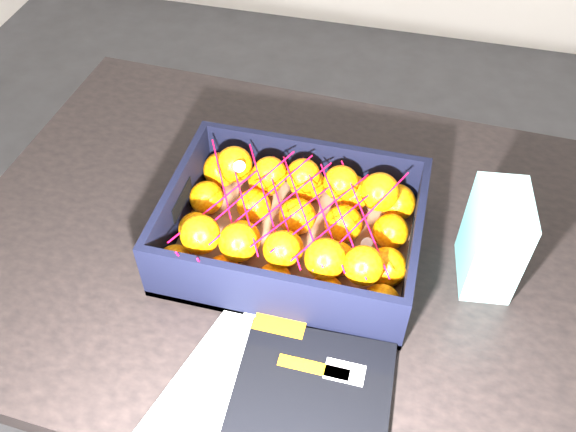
% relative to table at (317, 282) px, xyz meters
% --- Properties ---
extents(ground, '(3.50, 3.50, 0.00)m').
position_rel_table_xyz_m(ground, '(-0.07, 0.21, -0.65)').
color(ground, '#323134').
rests_on(ground, ground).
extents(table, '(1.23, 0.85, 0.75)m').
position_rel_table_xyz_m(table, '(0.00, 0.00, 0.00)').
color(table, black).
rests_on(table, ground).
extents(magazine_stack, '(0.34, 0.34, 0.02)m').
position_rel_table_xyz_m(magazine_stack, '(0.01, -0.30, 0.11)').
color(magazine_stack, silver).
rests_on(magazine_stack, table).
extents(produce_crate, '(0.39, 0.29, 0.11)m').
position_rel_table_xyz_m(produce_crate, '(-0.04, -0.01, 0.13)').
color(produce_crate, '#8C5E40').
rests_on(produce_crate, table).
extents(clementine_heap, '(0.37, 0.28, 0.11)m').
position_rel_table_xyz_m(clementine_heap, '(-0.04, -0.01, 0.16)').
color(clementine_heap, orange).
rests_on(clementine_heap, produce_crate).
extents(mesh_net, '(0.33, 0.26, 0.09)m').
position_rel_table_xyz_m(mesh_net, '(-0.05, -0.02, 0.20)').
color(mesh_net, red).
rests_on(mesh_net, clementine_heap).
extents(retail_carton, '(0.09, 0.12, 0.17)m').
position_rel_table_xyz_m(retail_carton, '(0.26, 0.01, 0.18)').
color(retail_carton, silver).
rests_on(retail_carton, table).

